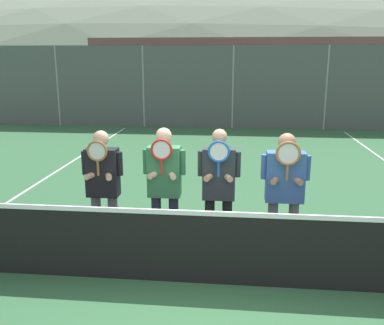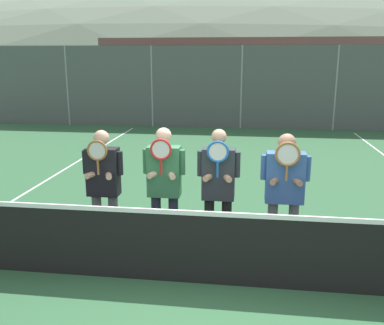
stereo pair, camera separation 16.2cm
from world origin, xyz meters
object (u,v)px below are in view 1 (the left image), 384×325
at_px(player_leftmost, 103,183).
at_px(car_left_of_center, 200,96).
at_px(player_center_left, 164,182).
at_px(car_far_left, 87,95).
at_px(player_center_right, 219,185).
at_px(player_rightmost, 285,185).
at_px(car_center, 324,98).

distance_m(player_leftmost, car_left_of_center, 13.91).
xyz_separation_m(player_center_left, car_far_left, (-5.86, 13.59, -0.10)).
distance_m(player_center_left, car_far_left, 14.80).
xyz_separation_m(player_center_right, car_left_of_center, (-1.43, 13.94, -0.10)).
bearing_deg(player_leftmost, car_left_of_center, 89.52).
distance_m(player_leftmost, player_rightmost, 2.39).
xyz_separation_m(car_far_left, car_left_of_center, (5.15, 0.31, -0.02)).
bearing_deg(player_leftmost, player_center_left, 0.60).
xyz_separation_m(car_left_of_center, car_center, (5.30, -0.46, 0.01)).
xyz_separation_m(player_rightmost, car_center, (3.02, 13.43, -0.11)).
distance_m(player_rightmost, car_left_of_center, 14.08).
bearing_deg(player_center_right, car_far_left, 115.77).
height_order(player_center_left, car_far_left, car_far_left).
height_order(player_leftmost, car_center, car_center).
bearing_deg(player_rightmost, player_center_left, -179.69).
xyz_separation_m(player_rightmost, car_left_of_center, (-2.27, 13.89, -0.12)).
relative_size(player_leftmost, car_center, 0.37).
xyz_separation_m(player_leftmost, car_center, (5.41, 13.45, -0.08)).
distance_m(player_center_left, car_center, 14.20).
xyz_separation_m(player_center_left, car_left_of_center, (-0.71, 13.90, -0.11)).
xyz_separation_m(player_leftmost, player_center_left, (0.83, 0.01, 0.03)).
height_order(car_far_left, car_left_of_center, car_far_left).
distance_m(player_center_left, player_rightmost, 1.56).
height_order(player_rightmost, car_far_left, car_far_left).
xyz_separation_m(car_far_left, car_center, (10.44, -0.14, -0.01)).
height_order(player_center_left, player_rightmost, player_center_left).
distance_m(player_center_right, player_rightmost, 0.84).
xyz_separation_m(player_leftmost, player_center_right, (1.55, -0.03, 0.02)).
distance_m(player_center_right, car_center, 14.03).
xyz_separation_m(player_center_left, player_center_right, (0.72, -0.04, -0.01)).
relative_size(player_leftmost, player_rightmost, 1.00).
distance_m(car_left_of_center, car_center, 5.32).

